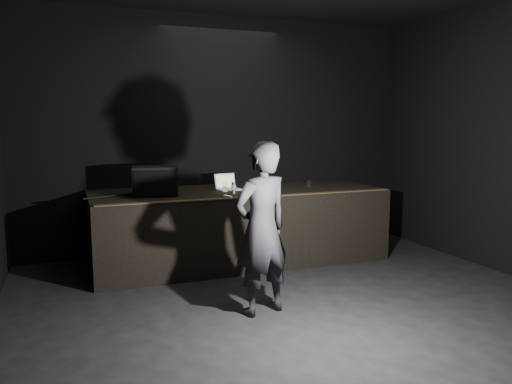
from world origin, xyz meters
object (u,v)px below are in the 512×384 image
object	(u,v)px
laptop	(228,186)
person	(262,229)
beer_can	(234,188)
stage_riser	(238,225)
stage_monitor	(155,181)

from	to	relation	value
laptop	person	distance (m)	2.07
beer_can	stage_riser	bearing A→B (deg)	61.73
stage_riser	person	distance (m)	2.05
stage_monitor	beer_can	world-z (taller)	stage_monitor
laptop	beer_can	distance (m)	0.38
stage_riser	stage_monitor	distance (m)	1.36
person	beer_can	bearing A→B (deg)	-114.63
stage_riser	stage_monitor	bearing A→B (deg)	-173.66
stage_monitor	beer_can	distance (m)	1.03
stage_riser	beer_can	size ratio (longest dim) A/B	26.41
stage_monitor	person	xyz separation A→B (m)	(0.74, -1.84, -0.31)
stage_riser	stage_monitor	world-z (taller)	stage_monitor
stage_monitor	person	size ratio (longest dim) A/B	0.35
stage_riser	beer_can	world-z (taller)	beer_can
stage_riser	person	world-z (taller)	person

